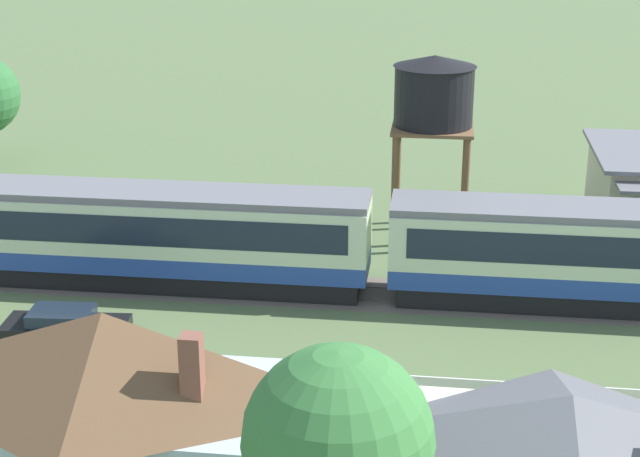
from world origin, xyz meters
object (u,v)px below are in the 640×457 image
(cottage_brown_roof_2, at_px, (109,398))
(yard_tree_0, at_px, (338,441))
(passenger_train, at_px, (386,243))
(water_tower, at_px, (434,95))
(parked_car_black, at_px, (65,326))

(cottage_brown_roof_2, height_order, yard_tree_0, yard_tree_0)
(passenger_train, distance_m, water_tower, 8.94)
(cottage_brown_roof_2, relative_size, parked_car_black, 2.21)
(parked_car_black, bearing_deg, passenger_train, 22.14)
(parked_car_black, bearing_deg, water_tower, 40.75)
(parked_car_black, height_order, yard_tree_0, yard_tree_0)
(passenger_train, height_order, yard_tree_0, yard_tree_0)
(passenger_train, bearing_deg, yard_tree_0, -89.56)
(cottage_brown_roof_2, xyz_separation_m, yard_tree_0, (7.02, -5.12, 2.38))
(cottage_brown_roof_2, bearing_deg, parked_car_black, 118.93)
(yard_tree_0, bearing_deg, passenger_train, 90.44)
(passenger_train, relative_size, water_tower, 8.47)
(passenger_train, distance_m, yard_tree_0, 19.91)
(passenger_train, height_order, water_tower, water_tower)
(water_tower, xyz_separation_m, cottage_brown_roof_2, (-8.52, -22.06, -4.11))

